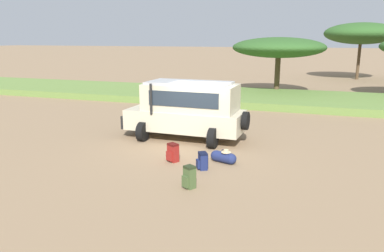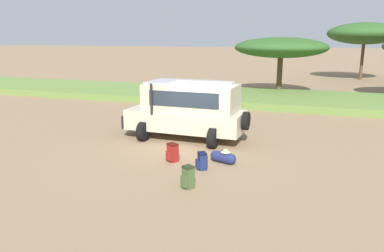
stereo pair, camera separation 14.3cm
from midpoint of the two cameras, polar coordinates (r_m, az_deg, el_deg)
name	(u,v)px [view 2 (the right image)]	position (r m, az deg, el deg)	size (l,w,h in m)	color
ground_plane	(197,146)	(14.88, 1.10, -3.11)	(320.00, 320.00, 0.00)	#8C7051
grass_bank	(252,97)	(25.96, 9.30, 4.31)	(120.00, 7.00, 0.44)	olive
safari_vehicle	(188,109)	(15.69, -0.36, 2.63)	(5.37, 2.80, 2.44)	beige
backpack_beside_front_wheel	(188,177)	(10.77, -0.23, -7.83)	(0.40, 0.42, 0.66)	#42562D
backpack_cluster_center	(202,161)	(12.27, 1.84, -5.37)	(0.44, 0.44, 0.57)	navy
backpack_near_rear_wheel	(172,153)	(13.03, -2.69, -4.09)	(0.45, 0.45, 0.64)	maroon
duffel_bag_low_black_case	(223,157)	(12.97, 5.08, -4.76)	(0.95, 0.56, 0.48)	navy
acacia_tree_far_left	(281,48)	(28.70, 13.54, 11.53)	(6.76, 6.74, 4.25)	brown
acacia_tree_left_mid	(365,33)	(42.37, 24.92, 12.67)	(7.23, 7.15, 5.70)	brown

